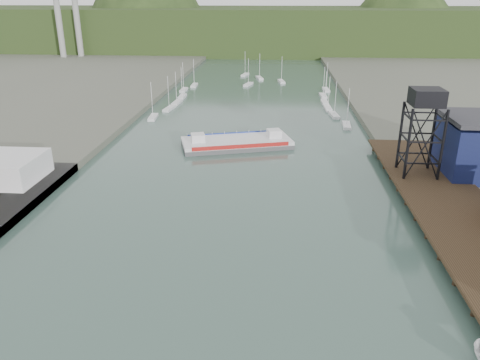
# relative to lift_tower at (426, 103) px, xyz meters

# --- Properties ---
(east_pier) EXTENTS (14.00, 70.00, 2.45)m
(east_pier) POSITION_rel_lift_tower_xyz_m (2.00, -13.00, -13.75)
(east_pier) COLOR black
(east_pier) RESTS_ON ground
(lift_tower) EXTENTS (6.50, 6.50, 16.00)m
(lift_tower) POSITION_rel_lift_tower_xyz_m (0.00, 0.00, 0.00)
(lift_tower) COLOR black
(lift_tower) RESTS_ON east_pier
(marina_sailboats) EXTENTS (57.71, 92.65, 0.90)m
(marina_sailboats) POSITION_rel_lift_tower_xyz_m (-34.92, 80.46, -15.30)
(marina_sailboats) COLOR silver
(marina_sailboats) RESTS_ON ground
(smokestacks) EXTENTS (11.20, 8.20, 60.00)m
(smokestacks) POSITION_rel_lift_tower_xyz_m (-141.00, 174.50, 14.35)
(smokestacks) COLOR gray
(smokestacks) RESTS_ON ground
(distant_hills) EXTENTS (500.00, 120.00, 80.00)m
(distant_hills) POSITION_rel_lift_tower_xyz_m (-38.98, 243.35, -5.27)
(distant_hills) COLOR black
(distant_hills) RESTS_ON ground
(chain_ferry) EXTENTS (27.30, 16.88, 3.67)m
(chain_ferry) POSITION_rel_lift_tower_xyz_m (-35.89, 20.70, -14.60)
(chain_ferry) COLOR #4B4C4E
(chain_ferry) RESTS_ON ground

